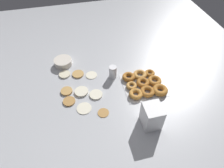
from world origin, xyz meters
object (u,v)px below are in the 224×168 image
(donut_tray, at_px, (145,84))
(batter_bowl, at_px, (63,62))
(pancake_1, at_px, (96,95))
(container_stack, at_px, (152,116))
(pancake_3, at_px, (78,74))
(pancake_0, at_px, (69,101))
(pancake_7, at_px, (103,113))
(pancake_2, at_px, (81,92))
(paper_cup, at_px, (113,72))
(pancake_8, at_px, (65,74))
(pancake_4, at_px, (84,108))
(pancake_5, at_px, (67,91))
(pancake_6, at_px, (91,75))

(donut_tray, relative_size, batter_bowl, 2.10)
(pancake_1, relative_size, donut_tray, 0.31)
(donut_tray, height_order, container_stack, container_stack)
(pancake_1, height_order, batter_bowl, batter_bowl)
(pancake_3, bearing_deg, batter_bowl, 34.38)
(container_stack, bearing_deg, pancake_1, 43.25)
(pancake_0, relative_size, pancake_7, 1.12)
(pancake_1, xyz_separation_m, pancake_3, (0.26, 0.11, -0.00))
(pancake_2, height_order, paper_cup, paper_cup)
(pancake_3, height_order, pancake_7, pancake_3)
(batter_bowl, bearing_deg, pancake_8, 179.85)
(pancake_2, xyz_separation_m, batter_bowl, (0.36, 0.11, 0.02))
(paper_cup, bearing_deg, batter_bowl, 57.21)
(pancake_3, distance_m, pancake_8, 0.11)
(batter_bowl, bearing_deg, pancake_7, -158.29)
(container_stack, bearing_deg, pancake_3, 35.38)
(pancake_0, bearing_deg, pancake_4, -131.56)
(pancake_7, bearing_deg, pancake_8, 27.46)
(pancake_0, relative_size, donut_tray, 0.28)
(batter_bowl, bearing_deg, pancake_3, -145.62)
(pancake_3, bearing_deg, paper_cup, -107.93)
(pancake_0, distance_m, pancake_8, 0.29)
(pancake_5, bearing_deg, donut_tray, -97.70)
(pancake_2, height_order, pancake_7, pancake_2)
(pancake_2, distance_m, donut_tray, 0.50)
(container_stack, bearing_deg, pancake_5, 51.58)
(pancake_0, height_order, pancake_6, pancake_0)
(pancake_1, distance_m, donut_tray, 0.39)
(pancake_4, xyz_separation_m, donut_tray, (0.11, -0.50, 0.01))
(pancake_2, xyz_separation_m, pancake_4, (-0.16, 0.00, -0.00))
(pancake_7, distance_m, donut_tray, 0.41)
(pancake_1, relative_size, pancake_4, 0.93)
(pancake_1, relative_size, container_stack, 0.58)
(pancake_0, relative_size, pancake_8, 0.98)
(pancake_5, height_order, container_stack, container_stack)
(container_stack, height_order, paper_cup, container_stack)
(pancake_3, xyz_separation_m, pancake_4, (-0.36, 0.00, -0.00))
(pancake_5, relative_size, pancake_7, 1.10)
(pancake_4, relative_size, paper_cup, 1.03)
(pancake_1, distance_m, pancake_6, 0.22)
(container_stack, relative_size, paper_cup, 1.64)
(pancake_4, relative_size, pancake_8, 1.16)
(container_stack, distance_m, paper_cup, 0.52)
(pancake_2, bearing_deg, paper_cup, -67.95)
(pancake_4, xyz_separation_m, pancake_8, (0.38, 0.11, 0.00))
(pancake_2, xyz_separation_m, pancake_6, (0.17, -0.11, -0.00))
(pancake_4, bearing_deg, container_stack, -118.49)
(pancake_2, relative_size, container_stack, 0.61)
(pancake_5, relative_size, pancake_8, 0.96)
(pancake_0, relative_size, pancake_3, 0.95)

